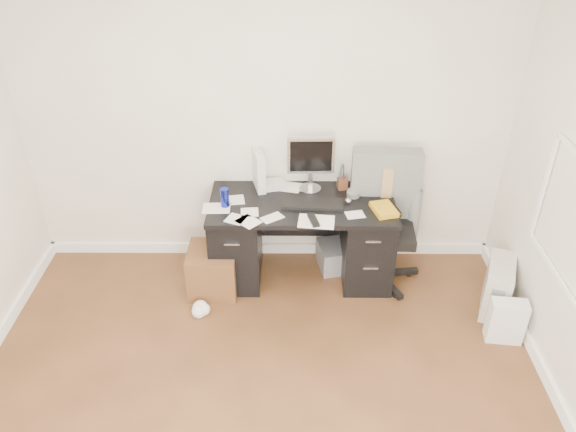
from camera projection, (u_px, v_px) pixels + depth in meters
name	position (u px, v px, depth m)	size (l,w,h in m)	color
room_shell	(254.00, 215.00, 2.67)	(4.02, 4.02, 2.71)	beige
desk	(302.00, 238.00, 4.71)	(1.50, 0.70, 0.75)	black
loose_papers	(277.00, 205.00, 4.48)	(1.10, 0.60, 0.00)	white
lcd_monitor	(311.00, 164.00, 4.56)	(0.38, 0.22, 0.48)	#A9A9AD
keyboard	(313.00, 204.00, 4.47)	(0.49, 0.17, 0.03)	black
computer_mouse	(348.00, 201.00, 4.48)	(0.05, 0.05, 0.05)	#A9A9AD
travel_mug	(225.00, 198.00, 4.43)	(0.07, 0.07, 0.16)	navy
white_binder	(258.00, 169.00, 4.64)	(0.13, 0.29, 0.33)	silver
magazine_file	(386.00, 177.00, 4.60)	(0.11, 0.23, 0.26)	#916A46
pen_cup	(343.00, 176.00, 4.64)	(0.10, 0.10, 0.23)	#552D18
yellow_book	(385.00, 209.00, 4.39)	(0.18, 0.23, 0.04)	gold
paper_remote	(316.00, 220.00, 4.27)	(0.27, 0.22, 0.02)	white
office_chair	(384.00, 223.00, 4.59)	(0.64, 0.64, 1.13)	#575A57
pc_tower	(497.00, 287.00, 4.45)	(0.19, 0.44, 0.44)	#ABA89A
shopping_bag	(506.00, 321.00, 4.18)	(0.26, 0.19, 0.36)	white
wicker_basket	(213.00, 270.00, 4.66)	(0.39, 0.39, 0.39)	#452A14
desk_printer	(341.00, 255.00, 4.98)	(0.38, 0.31, 0.22)	slate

